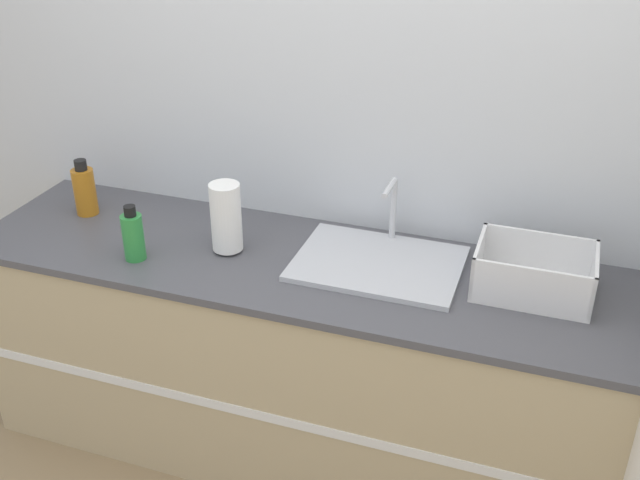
# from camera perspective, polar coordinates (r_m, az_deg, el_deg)

# --- Properties ---
(wall_back) EXTENTS (4.83, 0.06, 2.60)m
(wall_back) POSITION_cam_1_polar(r_m,az_deg,el_deg) (2.89, 0.26, 9.01)
(wall_back) COLOR silver
(wall_back) RESTS_ON ground_plane
(counter_cabinet) EXTENTS (2.46, 0.70, 0.89)m
(counter_cabinet) POSITION_cam_1_polar(r_m,az_deg,el_deg) (3.00, -2.10, -8.89)
(counter_cabinet) COLOR tan
(counter_cabinet) RESTS_ON ground_plane
(sink) EXTENTS (0.59, 0.43, 0.27)m
(sink) POSITION_cam_1_polar(r_m,az_deg,el_deg) (2.71, 4.49, -1.62)
(sink) COLOR silver
(sink) RESTS_ON counter_cabinet
(paper_towel_roll) EXTENTS (0.11, 0.11, 0.27)m
(paper_towel_roll) POSITION_cam_1_polar(r_m,az_deg,el_deg) (2.76, -7.17, 1.70)
(paper_towel_roll) COLOR #4C4C51
(paper_towel_roll) RESTS_ON counter_cabinet
(dish_rack) EXTENTS (0.39, 0.27, 0.16)m
(dish_rack) POSITION_cam_1_polar(r_m,az_deg,el_deg) (2.63, 15.95, -2.70)
(dish_rack) COLOR white
(dish_rack) RESTS_ON counter_cabinet
(bottle_green) EXTENTS (0.08, 0.08, 0.21)m
(bottle_green) POSITION_cam_1_polar(r_m,az_deg,el_deg) (2.79, -14.05, 0.32)
(bottle_green) COLOR #2D8C3D
(bottle_green) RESTS_ON counter_cabinet
(bottle_amber) EXTENTS (0.09, 0.09, 0.23)m
(bottle_amber) POSITION_cam_1_polar(r_m,az_deg,el_deg) (3.19, -17.50, 3.64)
(bottle_amber) COLOR #B26B19
(bottle_amber) RESTS_ON counter_cabinet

